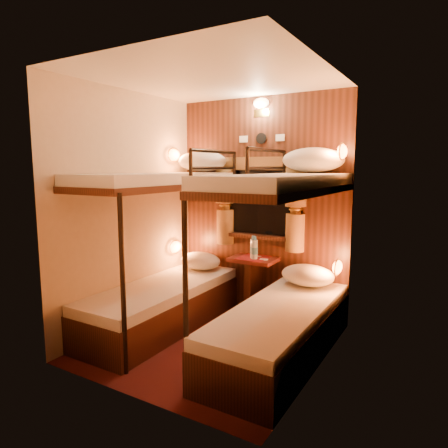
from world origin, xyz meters
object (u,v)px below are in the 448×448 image
Objects in this scene: bunk_right at (281,295)px; bottle_right at (253,249)px; table at (253,278)px; bottle_left at (255,250)px; bunk_left at (162,274)px.

bottle_right is (-0.64, 0.76, 0.20)m from bunk_right.
table is at bearing 113.41° from bottle_right.
bottle_right is (-0.03, 0.03, 0.00)m from bottle_left.
bunk_left is at bearing -131.05° from bottle_right.
table is at bearing 50.33° from bunk_left.
bunk_left is 1.02m from bottle_left.
bottle_left is (0.69, 0.72, 0.20)m from bunk_left.
bottle_right is at bearing 132.80° from bottle_left.
bunk_left is 1.30m from bunk_right.
bunk_right reaches higher than table.
bunk_right is at bearing -49.89° from bottle_right.
table is 0.34m from bottle_right.
bunk_right is 1.02m from table.
bottle_left is at bearing 129.99° from bunk_right.
bunk_right is 0.97m from bottle_left.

